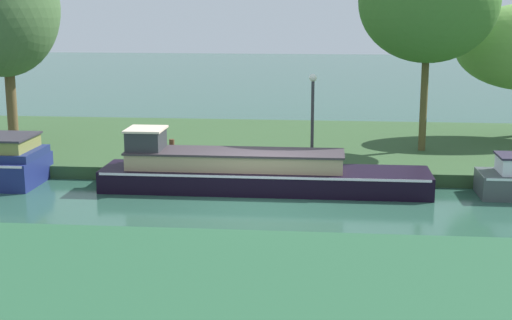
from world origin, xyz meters
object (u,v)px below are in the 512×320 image
lamp_post (313,107)px  mooring_post_near (172,152)px  willow_tree_left (2,8)px  black_barge (252,172)px  willow_tree_centre (429,2)px

lamp_post → mooring_post_near: bearing=-168.6°
willow_tree_left → mooring_post_near: bearing=-25.2°
black_barge → willow_tree_left: (-9.23, 4.44, 4.64)m
willow_tree_left → willow_tree_centre: willow_tree_left is taller
black_barge → willow_tree_left: size_ratio=1.32×
lamp_post → mooring_post_near: size_ratio=3.43×
willow_tree_left → mooring_post_near: willow_tree_left is taller
willow_tree_centre → mooring_post_near: (-8.06, -3.07, -4.60)m
willow_tree_left → willow_tree_centre: bearing=-0.1°
willow_tree_left → lamp_post: 11.54m
mooring_post_near → willow_tree_left: bearing=154.8°
black_barge → mooring_post_near: 2.98m
mooring_post_near → black_barge: bearing=-27.0°
willow_tree_left → willow_tree_centre: 14.64m
willow_tree_left → lamp_post: willow_tree_left is taller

